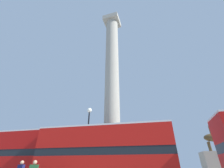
{
  "coord_description": "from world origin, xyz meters",
  "views": [
    {
      "loc": [
        5.55,
        -17.36,
        1.43
      ],
      "look_at": [
        0.0,
        0.0,
        11.53
      ],
      "focal_mm": 24.0,
      "sensor_mm": 36.0,
      "label": 1
    }
  ],
  "objects_px": {
    "bus_a": "(7,155)",
    "bus_b": "(103,153)",
    "monument_column": "(112,102)",
    "street_lamp": "(88,134)",
    "equestrian_statue": "(221,164)"
  },
  "relations": [
    {
      "from": "bus_a",
      "to": "bus_b",
      "type": "bearing_deg",
      "value": -5.0
    },
    {
      "from": "monument_column",
      "to": "bus_b",
      "type": "relative_size",
      "value": 2.45
    },
    {
      "from": "bus_a",
      "to": "bus_b",
      "type": "distance_m",
      "value": 9.85
    },
    {
      "from": "bus_a",
      "to": "street_lamp",
      "type": "height_order",
      "value": "street_lamp"
    },
    {
      "from": "monument_column",
      "to": "bus_b",
      "type": "height_order",
      "value": "monument_column"
    },
    {
      "from": "equestrian_statue",
      "to": "bus_a",
      "type": "bearing_deg",
      "value": -156.0
    },
    {
      "from": "monument_column",
      "to": "street_lamp",
      "type": "bearing_deg",
      "value": -111.35
    },
    {
      "from": "street_lamp",
      "to": "bus_b",
      "type": "bearing_deg",
      "value": -38.11
    },
    {
      "from": "bus_a",
      "to": "bus_b",
      "type": "xyz_separation_m",
      "value": [
        9.84,
        -0.08,
        -0.06
      ]
    },
    {
      "from": "bus_b",
      "to": "equestrian_statue",
      "type": "bearing_deg",
      "value": 39.33
    },
    {
      "from": "bus_b",
      "to": "street_lamp",
      "type": "xyz_separation_m",
      "value": [
        -2.43,
        1.91,
        1.89
      ]
    },
    {
      "from": "equestrian_statue",
      "to": "street_lamp",
      "type": "relative_size",
      "value": 0.9
    },
    {
      "from": "equestrian_statue",
      "to": "street_lamp",
      "type": "xyz_separation_m",
      "value": [
        -12.93,
        -8.38,
        2.54
      ]
    },
    {
      "from": "bus_b",
      "to": "street_lamp",
      "type": "bearing_deg",
      "value": 136.81
    },
    {
      "from": "monument_column",
      "to": "bus_b",
      "type": "bearing_deg",
      "value": -79.11
    }
  ]
}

